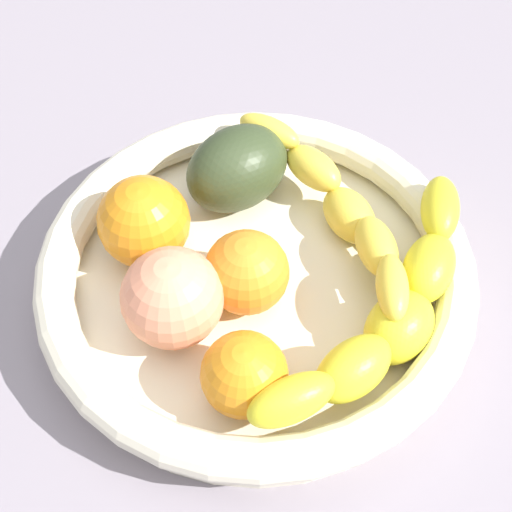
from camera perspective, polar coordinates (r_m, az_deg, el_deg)
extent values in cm
cube|color=gray|center=(57.58, 0.00, -3.90)|extent=(120.00, 120.00, 3.00)
cylinder|color=beige|center=(55.50, 0.00, -2.49)|extent=(29.47, 29.47, 2.01)
torus|color=beige|center=(53.49, 0.00, -0.99)|extent=(31.52, 31.52, 2.92)
ellipsoid|color=yellow|center=(45.52, 2.73, -10.87)|extent=(6.19, 3.62, 2.78)
ellipsoid|color=yellow|center=(47.87, 7.53, -8.43)|extent=(6.13, 4.04, 3.52)
ellipsoid|color=yellow|center=(50.89, 10.85, -5.33)|extent=(6.91, 5.93, 4.27)
ellipsoid|color=yellow|center=(52.98, 13.02, -0.89)|extent=(6.82, 6.12, 3.52)
ellipsoid|color=yellow|center=(55.43, 13.86, 3.55)|extent=(6.03, 6.15, 2.78)
ellipsoid|color=yellow|center=(50.01, 10.35, -2.34)|extent=(4.85, 5.54, 2.18)
ellipsoid|color=yellow|center=(53.49, 9.16, 0.71)|extent=(4.48, 5.90, 2.77)
ellipsoid|color=yellow|center=(56.80, 7.05, 3.18)|extent=(3.91, 5.60, 3.35)
ellipsoid|color=yellow|center=(57.96, 4.38, 6.69)|extent=(3.52, 5.62, 2.77)
ellipsoid|color=yellow|center=(58.86, 1.01, 9.52)|extent=(4.10, 5.69, 2.18)
sphere|color=orange|center=(51.44, -0.73, -1.24)|extent=(5.98, 5.98, 5.98)
sphere|color=orange|center=(47.46, -0.90, -9.03)|extent=(5.61, 5.61, 5.61)
sphere|color=orange|center=(54.31, -8.55, 2.60)|extent=(6.74, 6.74, 6.74)
ellipsoid|color=#333F23|center=(57.54, -1.43, 6.71)|extent=(8.95, 6.95, 6.31)
sphere|color=#F5946D|center=(49.76, -6.18, -3.47)|extent=(6.96, 6.96, 6.96)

